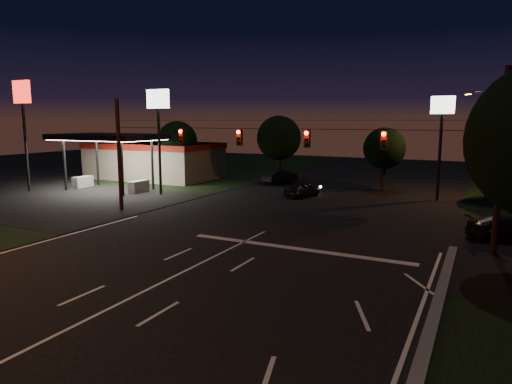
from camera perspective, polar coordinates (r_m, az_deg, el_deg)
The scene contains 17 objects.
ground at distance 16.22m, azimuth -21.82°, elevation -15.32°, with size 140.00×140.00×0.00m, color black.
cross_street_left at distance 40.99m, azimuth -23.66°, elevation -0.92°, with size 20.00×16.00×0.02m, color black.
stop_bar at distance 23.59m, azimuth 5.02°, elevation -7.04°, with size 12.00×0.50×0.01m, color silver.
utility_pole_right at distance 25.44m, azimuth 27.50°, elevation -6.87°, with size 0.30×0.30×9.00m, color black.
utility_pole_left at distance 34.53m, azimuth -16.43°, elevation -2.25°, with size 0.28×0.28×8.00m, color black.
signal_span at distance 27.07m, azimuth 1.99°, elevation 6.86°, with size 24.00×0.40×1.56m.
gas_station at distance 52.14m, azimuth -12.91°, elevation 4.21°, with size 14.20×16.10×5.25m.
pole_sign_left_near at distance 40.51m, azimuth -12.11°, elevation 9.45°, with size 2.20×0.30×9.10m.
pole_sign_left_far at distance 46.45m, azimuth -27.13°, elevation 9.37°, with size 2.00×0.30×10.00m.
pole_sign_right at distance 39.73m, azimuth 22.19°, elevation 7.94°, with size 1.80×0.30×8.40m.
street_light_right_far at distance 41.60m, azimuth 26.81°, elevation 6.28°, with size 2.20×0.35×9.00m.
tree_far_a at distance 49.42m, azimuth -9.70°, elevation 6.24°, with size 4.20×4.20×6.42m.
tree_far_b at distance 47.84m, azimuth 2.97°, elevation 6.69°, with size 4.60×4.60×6.98m.
tree_far_c at distance 43.57m, azimuth 15.79°, elevation 5.21°, with size 3.80×3.80×5.86m.
tree_far_d at distance 40.76m, azimuth 27.86°, elevation 5.58°, with size 4.80×4.80×7.30m.
car_oncoming_a at distance 39.24m, azimuth 5.77°, elevation 0.35°, with size 1.55×3.84×1.31m, color black.
car_oncoming_b at distance 47.70m, azimuth 2.96°, elevation 2.00°, with size 1.54×4.41×1.45m, color black.
Camera 1 is at (11.36, -9.58, 6.50)m, focal length 32.00 mm.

